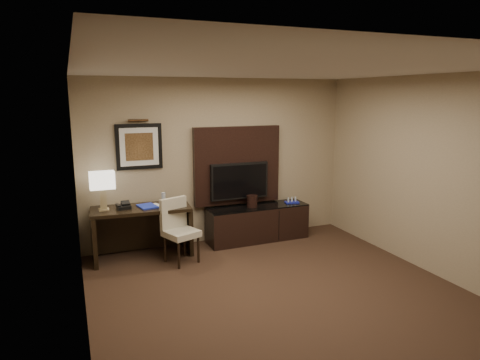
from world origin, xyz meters
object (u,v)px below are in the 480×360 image
credenza (258,223)px  desk_chair (181,233)px  desk (142,232)px  ice_bucket (252,201)px  tv (239,181)px  table_lamp (103,190)px  minibar_tray (292,200)px  desk_phone (124,206)px  water_bottle (164,198)px

credenza → desk_chair: bearing=-162.0°
desk → ice_bucket: 1.86m
tv → table_lamp: table_lamp is taller
desk_chair → desk: bearing=117.5°
minibar_tray → desk: bearing=-179.2°
credenza → table_lamp: size_ratio=2.85×
desk → desk_phone: (-0.25, 0.01, 0.44)m
water_bottle → ice_bucket: water_bottle is taller
desk_chair → minibar_tray: bearing=-8.0°
ice_bucket → minibar_tray: bearing=0.4°
desk_phone → minibar_tray: 2.84m
desk → water_bottle: 0.60m
desk → water_bottle: bearing=12.3°
desk_phone → ice_bucket: bearing=-5.9°
desk → table_lamp: table_lamp is taller
desk_chair → water_bottle: water_bottle is taller
credenza → water_bottle: size_ratio=9.36×
desk_phone → desk: bearing=-7.9°
credenza → minibar_tray: size_ratio=7.37×
minibar_tray → water_bottle: bearing=179.6°
credenza → table_lamp: bearing=179.4°
desk_chair → ice_bucket: bearing=-1.4°
desk → minibar_tray: desk is taller
water_bottle → ice_bucket: 1.48m
desk_phone → minibar_tray: bearing=-5.9°
table_lamp → desk_phone: bearing=-7.0°
credenza → ice_bucket: bearing=-170.2°
ice_bucket → desk_phone: bearing=-179.4°
desk_phone → desk_chair: bearing=-37.6°
credenza → table_lamp: table_lamp is taller
table_lamp → tv: bearing=3.9°
table_lamp → ice_bucket: 2.39m
tv → desk_chair: (-1.17, -0.63, -0.57)m
desk_chair → water_bottle: bearing=85.2°
tv → desk_phone: 1.93m
tv → desk_chair: size_ratio=1.10×
ice_bucket → tv: bearing=135.7°
desk → table_lamp: bearing=-179.9°
table_lamp → minibar_tray: size_ratio=2.59×
water_bottle → credenza: bearing=0.0°
desk → desk_chair: size_ratio=1.60×
water_bottle → desk: bearing=-172.2°
desk_chair → table_lamp: 1.29m
credenza → desk_phone: size_ratio=9.14×
water_bottle → desk_chair: bearing=-74.0°
ice_bucket → desk: bearing=-179.1°
credenza → water_bottle: water_bottle is taller
desk_phone → water_bottle: size_ratio=1.02×
desk_chair → desk_phone: 0.94m
desk → table_lamp: (-0.52, 0.04, 0.69)m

